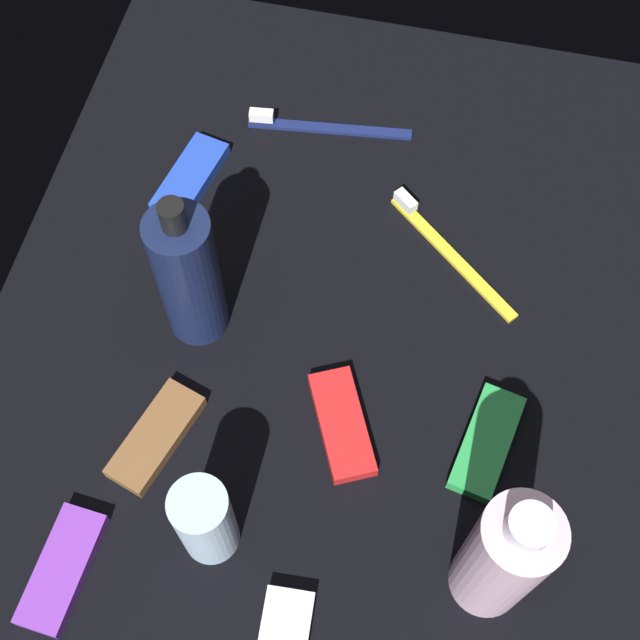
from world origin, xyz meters
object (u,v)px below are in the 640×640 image
object	(u,v)px
bodywash_bottle	(503,558)
snack_bar_brown	(156,437)
lotion_bottle	(188,276)
deodorant_stick	(205,521)
snack_bar_red	(342,424)
toothbrush_navy	(320,125)
snack_bar_green	(487,442)
snack_bar_blue	(190,178)
toothbrush_yellow	(445,247)
snack_bar_purple	(62,569)

from	to	relation	value
bodywash_bottle	snack_bar_brown	xyz separation A→B (cm)	(5.95, 30.82, -8.03)
lotion_bottle	deodorant_stick	size ratio (longest dim) A/B	1.80
snack_bar_brown	snack_bar_red	bearing A→B (deg)	-55.74
toothbrush_navy	snack_bar_green	xyz separation A→B (cm)	(-32.33, -22.72, 0.14)
snack_bar_brown	deodorant_stick	bearing A→B (deg)	-117.93
snack_bar_brown	snack_bar_blue	xyz separation A→B (cm)	(28.36, 5.19, 0.00)
snack_bar_green	toothbrush_yellow	bearing A→B (deg)	30.22
toothbrush_yellow	snack_bar_brown	bearing A→B (deg)	139.00
bodywash_bottle	toothbrush_navy	world-z (taller)	bodywash_bottle
bodywash_bottle	toothbrush_yellow	distance (cm)	33.86
bodywash_bottle	snack_bar_blue	size ratio (longest dim) A/B	1.84
snack_bar_brown	lotion_bottle	bearing A→B (deg)	16.16
snack_bar_red	snack_bar_brown	bearing A→B (deg)	80.79
bodywash_bottle	toothbrush_navy	xyz separation A→B (cm)	(44.29, 24.24, -8.17)
toothbrush_navy	snack_bar_blue	world-z (taller)	toothbrush_navy
deodorant_stick	snack_bar_purple	size ratio (longest dim) A/B	1.03
deodorant_stick	snack_bar_purple	xyz separation A→B (cm)	(-5.56, 11.48, -4.60)
bodywash_bottle	toothbrush_yellow	world-z (taller)	bodywash_bottle
lotion_bottle	deodorant_stick	world-z (taller)	lotion_bottle
deodorant_stick	toothbrush_navy	bearing A→B (deg)	0.93
deodorant_stick	toothbrush_yellow	size ratio (longest dim) A/B	0.73
toothbrush_navy	snack_bar_red	bearing A→B (deg)	-164.00
toothbrush_yellow	snack_bar_brown	xyz separation A→B (cm)	(-25.83, 22.45, 0.14)
toothbrush_navy	snack_bar_green	bearing A→B (deg)	-144.90
toothbrush_yellow	toothbrush_navy	size ratio (longest dim) A/B	0.81
deodorant_stick	snack_bar_brown	xyz separation A→B (cm)	(7.45, 7.32, -4.60)
toothbrush_yellow	snack_bar_purple	xyz separation A→B (cm)	(-38.84, 26.61, 0.14)
snack_bar_brown	snack_bar_red	world-z (taller)	same
toothbrush_navy	snack_bar_brown	world-z (taller)	toothbrush_navy
snack_bar_purple	deodorant_stick	bearing A→B (deg)	-59.76
snack_bar_red	toothbrush_yellow	bearing A→B (deg)	-42.55
deodorant_stick	bodywash_bottle	bearing A→B (deg)	-86.35
toothbrush_navy	snack_bar_brown	bearing A→B (deg)	170.27
bodywash_bottle	snack_bar_brown	world-z (taller)	bodywash_bottle
snack_bar_red	snack_bar_green	bearing A→B (deg)	-110.82
toothbrush_navy	deodorant_stick	bearing A→B (deg)	-179.07
lotion_bottle	snack_bar_green	size ratio (longest dim) A/B	1.85
snack_bar_brown	toothbrush_navy	bearing A→B (deg)	7.85
toothbrush_navy	snack_bar_purple	bearing A→B (deg)	168.19
deodorant_stick	snack_bar_green	world-z (taller)	deodorant_stick
bodywash_bottle	snack_bar_purple	distance (cm)	36.57
snack_bar_purple	bodywash_bottle	bearing A→B (deg)	-74.21
snack_bar_green	snack_bar_purple	bearing A→B (deg)	130.79
bodywash_bottle	snack_bar_blue	bearing A→B (deg)	46.38
deodorant_stick	snack_bar_red	bearing A→B (deg)	-35.78
bodywash_bottle	snack_bar_purple	xyz separation A→B (cm)	(-7.06, 34.98, -8.03)
snack_bar_purple	snack_bar_red	bearing A→B (deg)	-44.33
toothbrush_navy	snack_bar_brown	xyz separation A→B (cm)	(-38.34, 6.58, 0.14)
toothbrush_yellow	toothbrush_navy	xyz separation A→B (cm)	(12.51, 15.88, 0.00)
snack_bar_brown	snack_bar_blue	bearing A→B (deg)	27.95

